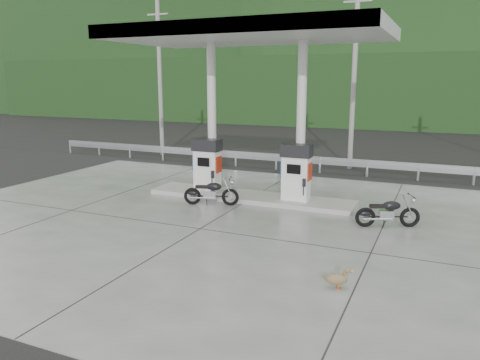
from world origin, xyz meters
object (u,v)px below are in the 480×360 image
at_px(gas_pump_left, 207,165).
at_px(motorcycle_left, 211,193).
at_px(duck, 337,279).
at_px(motorcycle_right, 388,213).
at_px(gas_pump_right, 296,172).

height_order(gas_pump_left, motorcycle_left, gas_pump_left).
bearing_deg(motorcycle_left, gas_pump_left, 104.28).
distance_m(gas_pump_left, duck, 8.15).
relative_size(motorcycle_left, motorcycle_right, 1.01).
xyz_separation_m(motorcycle_left, motorcycle_right, (5.45, -0.11, -0.00)).
relative_size(gas_pump_left, motorcycle_left, 1.08).
height_order(motorcycle_left, motorcycle_right, motorcycle_left).
xyz_separation_m(gas_pump_right, duck, (2.58, -5.69, -0.87)).
distance_m(gas_pump_right, motorcycle_left, 2.80).
bearing_deg(gas_pump_left, duck, -44.56).
bearing_deg(gas_pump_left, gas_pump_right, 0.00).
bearing_deg(gas_pump_right, motorcycle_right, -23.12).
distance_m(motorcycle_left, motorcycle_right, 5.45).
bearing_deg(duck, gas_pump_right, 91.79).
xyz_separation_m(motorcycle_left, duck, (5.03, -4.51, -0.21)).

